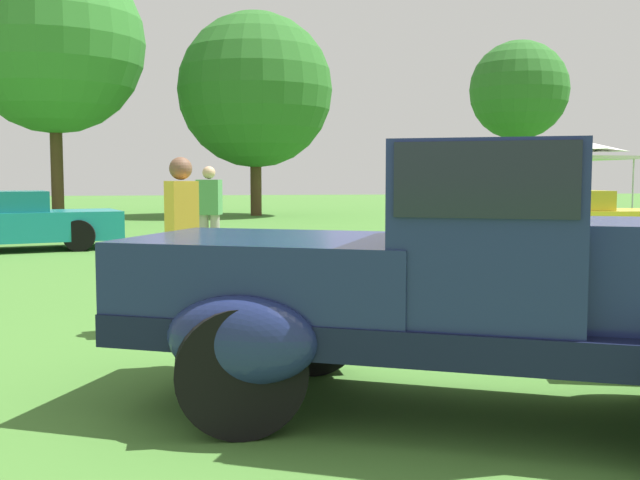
{
  "coord_description": "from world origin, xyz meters",
  "views": [
    {
      "loc": [
        -1.76,
        -4.51,
        1.49
      ],
      "look_at": [
        -0.39,
        3.11,
        0.84
      ],
      "focal_mm": 41.58,
      "sensor_mm": 36.0,
      "label": 1
    }
  ],
  "objects": [
    {
      "name": "ground_plane",
      "position": [
        0.0,
        0.0,
        0.0
      ],
      "size": [
        120.0,
        120.0,
        0.0
      ],
      "primitive_type": "plane",
      "color": "#42752D"
    },
    {
      "name": "feature_pickup_truck",
      "position": [
        -0.01,
        -0.23,
        0.87
      ],
      "size": [
        4.56,
        3.22,
        1.7
      ],
      "color": "black",
      "rests_on": "ground_plane"
    },
    {
      "name": "show_car_teal",
      "position": [
        -5.48,
        11.44,
        0.6
      ],
      "size": [
        4.79,
        2.84,
        1.22
      ],
      "color": "teal",
      "rests_on": "ground_plane"
    },
    {
      "name": "show_car_yellow",
      "position": [
        6.35,
        10.27,
        0.6
      ],
      "size": [
        4.06,
        2.13,
        1.22
      ],
      "color": "yellow",
      "rests_on": "ground_plane"
    },
    {
      "name": "spectator_near_truck",
      "position": [
        -1.39,
        8.35,
        0.91
      ],
      "size": [
        0.46,
        0.37,
        1.69
      ],
      "color": "#9E998E",
      "rests_on": "ground_plane"
    },
    {
      "name": "spectator_between_cars",
      "position": [
        -1.82,
        2.73,
        0.91
      ],
      "size": [
        0.33,
        0.45,
        1.69
      ],
      "color": "#7F7056",
      "rests_on": "ground_plane"
    },
    {
      "name": "canopy_tent_left_field",
      "position": [
        10.09,
        16.98,
        2.42
      ],
      "size": [
        2.87,
        2.87,
        2.71
      ],
      "color": "#B7B7BC",
      "rests_on": "ground_plane"
    },
    {
      "name": "treeline_mid_left",
      "position": [
        -6.44,
        23.88,
        6.34
      ],
      "size": [
        6.51,
        6.51,
        9.61
      ],
      "color": "#47331E",
      "rests_on": "ground_plane"
    },
    {
      "name": "treeline_center",
      "position": [
        0.91,
        24.75,
        4.9
      ],
      "size": [
        6.02,
        6.02,
        7.92
      ],
      "color": "#47331E",
      "rests_on": "ground_plane"
    },
    {
      "name": "treeline_mid_right",
      "position": [
        12.93,
        26.97,
        5.38
      ],
      "size": [
        4.4,
        4.4,
        7.61
      ],
      "color": "#47331E",
      "rests_on": "ground_plane"
    }
  ]
}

